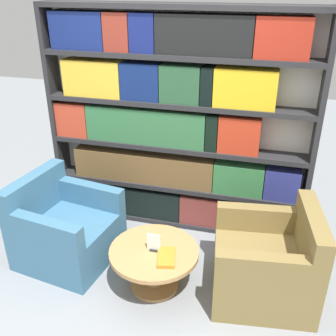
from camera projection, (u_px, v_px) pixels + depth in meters
ground_plane at (140, 300)px, 3.46m from camera, size 14.00×14.00×0.00m
bookshelf at (175, 124)px, 4.09m from camera, size 2.78×0.30×2.35m
armchair_left at (65, 231)px, 3.88m from camera, size 0.96×0.94×0.85m
armchair_right at (267, 265)px, 3.42m from camera, size 0.95×0.93×0.85m
coffee_table at (154, 260)px, 3.49m from camera, size 0.79×0.79×0.41m
table_sign at (154, 243)px, 3.41m from camera, size 0.12×0.06×0.16m
stray_book at (166, 257)px, 3.33m from camera, size 0.20×0.28×0.03m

